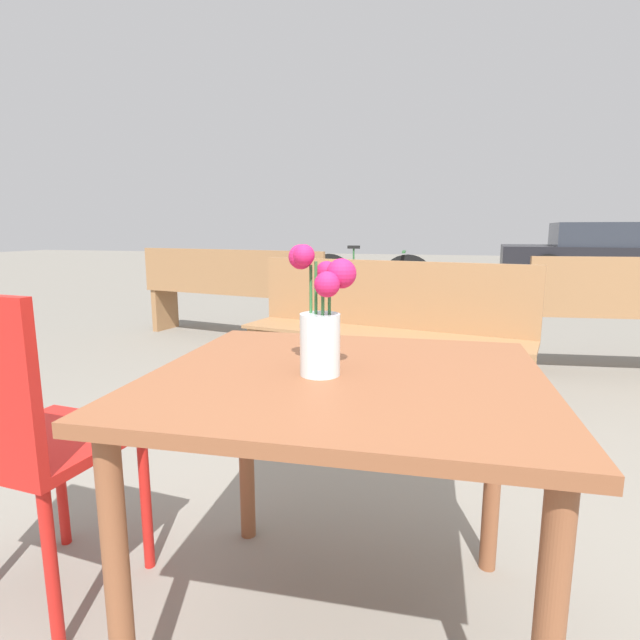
% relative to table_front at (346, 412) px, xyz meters
% --- Properties ---
extents(ground_plane, '(40.00, 40.00, 0.00)m').
position_rel_table_front_xyz_m(ground_plane, '(0.00, 0.00, -0.61)').
color(ground_plane, gray).
extents(table_front, '(0.94, 0.86, 0.70)m').
position_rel_table_front_xyz_m(table_front, '(0.00, 0.00, 0.00)').
color(table_front, brown).
rests_on(table_front, ground_plane).
extents(flower_vase, '(0.16, 0.14, 0.30)m').
position_rel_table_front_xyz_m(flower_vase, '(-0.05, -0.03, 0.22)').
color(flower_vase, silver).
rests_on(flower_vase, table_front).
extents(cafe_chair, '(0.43, 0.43, 0.89)m').
position_rel_table_front_xyz_m(cafe_chair, '(-0.83, -0.13, -0.09)').
color(cafe_chair, red).
rests_on(cafe_chair, ground_plane).
extents(bench_near, '(1.72, 0.68, 0.85)m').
position_rel_table_front_xyz_m(bench_near, '(-0.15, 1.77, -0.14)').
color(bench_near, '#9E7047').
rests_on(bench_near, ground_plane).
extents(bench_far, '(2.00, 0.71, 0.85)m').
position_rel_table_front_xyz_m(bench_far, '(-1.77, 3.20, -0.13)').
color(bench_far, '#9E7047').
rests_on(bench_far, ground_plane).
extents(bicycle, '(1.75, 0.44, 0.82)m').
position_rel_table_front_xyz_m(bicycle, '(-0.87, 5.39, -0.23)').
color(bicycle, black).
rests_on(bicycle, ground_plane).
extents(parked_car, '(4.14, 1.92, 1.16)m').
position_rel_table_front_xyz_m(parked_car, '(3.15, 9.41, -0.05)').
color(parked_car, black).
rests_on(parked_car, ground_plane).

